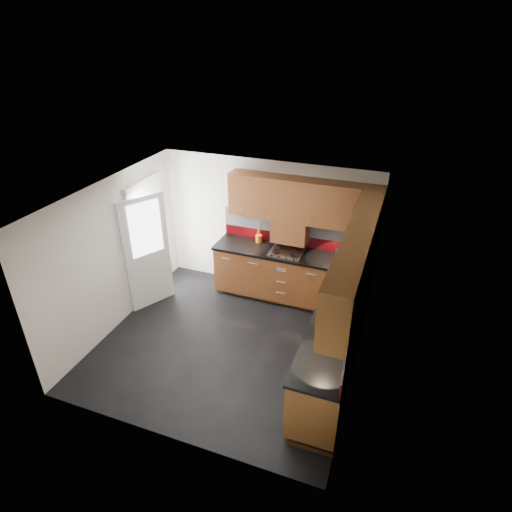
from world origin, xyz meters
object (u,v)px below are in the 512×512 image
at_px(utensil_pot, 259,237).
at_px(gas_hob, 286,252).
at_px(food_processor, 357,270).
at_px(toaster, 343,253).

bearing_deg(utensil_pot, gas_hob, -20.39).
distance_m(gas_hob, food_processor, 1.29).
bearing_deg(food_processor, utensil_pot, 161.50).
xyz_separation_m(utensil_pot, toaster, (1.50, -0.05, -0.01)).
distance_m(gas_hob, toaster, 0.94).
height_order(gas_hob, toaster, toaster).
height_order(utensil_pot, food_processor, utensil_pot).
distance_m(toaster, food_processor, 0.63).
distance_m(utensil_pot, food_processor, 1.90).
bearing_deg(utensil_pot, food_processor, -18.50).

